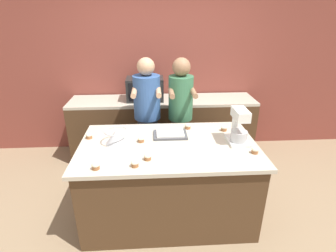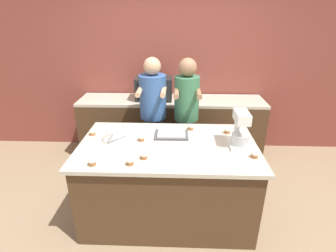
{
  "view_description": "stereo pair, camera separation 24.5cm",
  "coord_description": "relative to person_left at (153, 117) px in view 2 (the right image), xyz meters",
  "views": [
    {
      "loc": [
        -0.15,
        -2.41,
        2.15
      ],
      "look_at": [
        0.0,
        0.05,
        1.07
      ],
      "focal_mm": 28.0,
      "sensor_mm": 36.0,
      "label": 1
    },
    {
      "loc": [
        0.1,
        -2.41,
        2.15
      ],
      "look_at": [
        0.0,
        0.05,
        1.07
      ],
      "focal_mm": 28.0,
      "sensor_mm": 36.0,
      "label": 2
    }
  ],
  "objects": [
    {
      "name": "ground_plane",
      "position": [
        0.23,
        -0.82,
        -0.86
      ],
      "size": [
        16.0,
        16.0,
        0.0
      ],
      "primitive_type": "plane",
      "color": "#937A5B"
    },
    {
      "name": "back_wall",
      "position": [
        0.23,
        0.92,
        0.49
      ],
      "size": [
        10.0,
        0.06,
        2.7
      ],
      "color": "brown",
      "rests_on": "ground_plane"
    },
    {
      "name": "island_counter",
      "position": [
        0.23,
        -0.82,
        -0.42
      ],
      "size": [
        1.84,
        1.09,
        0.89
      ],
      "color": "#4C331E",
      "rests_on": "ground_plane"
    },
    {
      "name": "back_counter",
      "position": [
        0.23,
        0.57,
        -0.4
      ],
      "size": [
        2.8,
        0.6,
        0.93
      ],
      "color": "#4C331E",
      "rests_on": "ground_plane"
    },
    {
      "name": "person_left",
      "position": [
        0.0,
        0.0,
        0.0
      ],
      "size": [
        0.36,
        0.51,
        1.64
      ],
      "color": "#33384C",
      "rests_on": "ground_plane"
    },
    {
      "name": "person_right",
      "position": [
        0.44,
        -0.0,
        0.01
      ],
      "size": [
        0.33,
        0.5,
        1.64
      ],
      "color": "brown",
      "rests_on": "ground_plane"
    },
    {
      "name": "stand_mixer",
      "position": [
        0.95,
        -0.82,
        0.19
      ],
      "size": [
        0.2,
        0.3,
        0.37
      ],
      "color": "white",
      "rests_on": "island_counter"
    },
    {
      "name": "mixing_bowl",
      "position": [
        -0.31,
        -0.77,
        0.1
      ],
      "size": [
        0.24,
        0.24,
        0.14
      ],
      "color": "#BCBCC1",
      "rests_on": "island_counter"
    },
    {
      "name": "baking_tray",
      "position": [
        0.26,
        -0.63,
        0.04
      ],
      "size": [
        0.37,
        0.24,
        0.04
      ],
      "color": "#4C4C51",
      "rests_on": "island_counter"
    },
    {
      "name": "microwave_oven",
      "position": [
        -0.04,
        0.57,
        0.23
      ],
      "size": [
        0.54,
        0.35,
        0.33
      ],
      "color": "black",
      "rests_on": "back_counter"
    },
    {
      "name": "cupcake_0",
      "position": [
        -0.06,
        -0.76,
        0.06
      ],
      "size": [
        0.07,
        0.07,
        0.06
      ],
      "color": "#9E6038",
      "rests_on": "island_counter"
    },
    {
      "name": "cupcake_1",
      "position": [
        0.01,
        -1.13,
        0.06
      ],
      "size": [
        0.07,
        0.07,
        0.06
      ],
      "color": "#9E6038",
      "rests_on": "island_counter"
    },
    {
      "name": "cupcake_2",
      "position": [
        1.05,
        -1.06,
        0.06
      ],
      "size": [
        0.07,
        0.07,
        0.06
      ],
      "color": "#9E6038",
      "rests_on": "island_counter"
    },
    {
      "name": "cupcake_3",
      "position": [
        0.88,
        -0.53,
        0.06
      ],
      "size": [
        0.07,
        0.07,
        0.06
      ],
      "color": "#9E6038",
      "rests_on": "island_counter"
    },
    {
      "name": "cupcake_4",
      "position": [
        -0.43,
        -1.26,
        0.06
      ],
      "size": [
        0.07,
        0.07,
        0.06
      ],
      "color": "#9E6038",
      "rests_on": "island_counter"
    },
    {
      "name": "cupcake_5",
      "position": [
        -0.62,
        -0.64,
        0.06
      ],
      "size": [
        0.07,
        0.07,
        0.06
      ],
      "color": "#9E6038",
      "rests_on": "island_counter"
    },
    {
      "name": "cupcake_6",
      "position": [
        0.48,
        -0.45,
        0.06
      ],
      "size": [
        0.07,
        0.07,
        0.06
      ],
      "color": "#9E6038",
      "rests_on": "island_counter"
    },
    {
      "name": "cupcake_7",
      "position": [
        -0.1,
        -1.23,
        0.06
      ],
      "size": [
        0.07,
        0.07,
        0.06
      ],
      "color": "#9E6038",
      "rests_on": "island_counter"
    }
  ]
}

